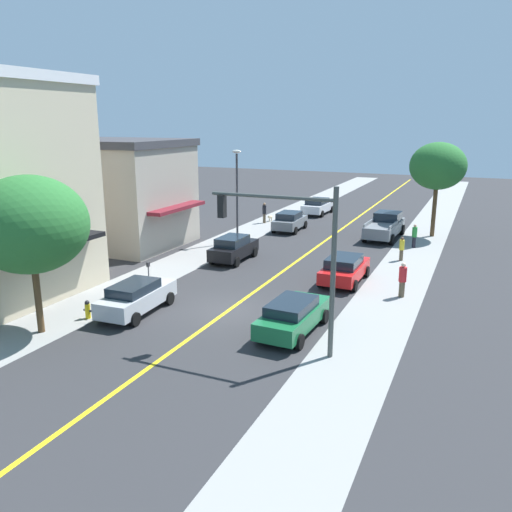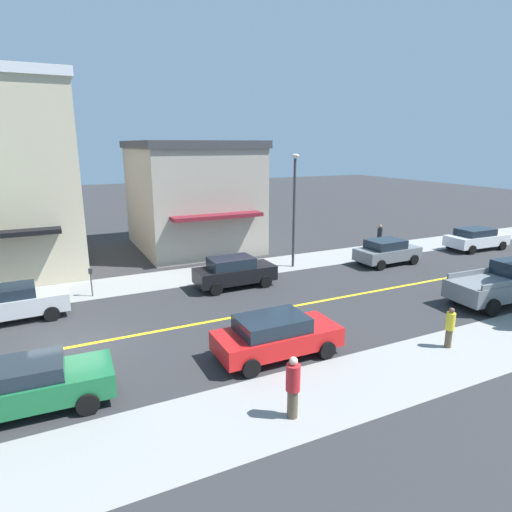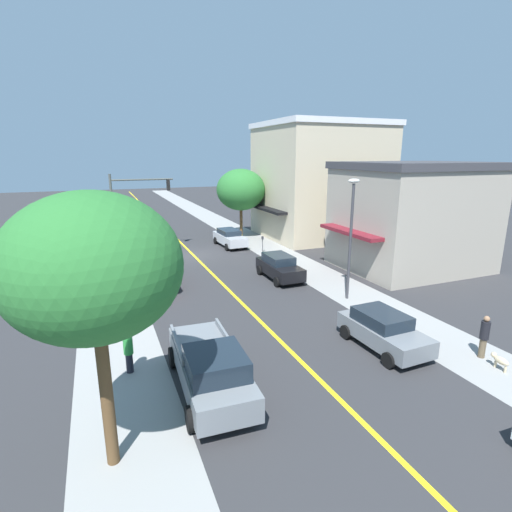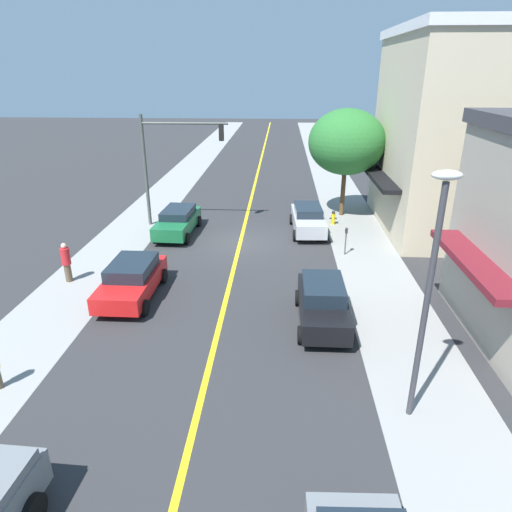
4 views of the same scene
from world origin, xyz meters
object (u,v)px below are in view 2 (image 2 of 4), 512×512
pedestrian_black_shirt (380,236)px  small_dog (391,244)px  street_lamp (294,199)px  black_sedan_left_curb (234,272)px  parking_meter (91,278)px  grey_pickup_truck (507,283)px  grey_sedan_left_curb (387,251)px  silver_sedan_left_curb (9,303)px  green_sedan_right_curb (24,385)px  pedestrian_yellow_shirt (450,327)px  pedestrian_red_shirt (293,386)px  white_sedan_left_curb (476,238)px  red_sedan_right_curb (276,335)px

pedestrian_black_shirt → small_dog: size_ratio=2.35×
street_lamp → small_dog: (-0.93, 8.76, -3.81)m
black_sedan_left_curb → parking_meter: bearing=165.8°
grey_pickup_truck → pedestrian_black_shirt: 11.10m
black_sedan_left_curb → grey_pickup_truck: bearing=-35.9°
grey_sedan_left_curb → grey_pickup_truck: grey_pickup_truck is taller
silver_sedan_left_curb → parking_meter: bearing=24.2°
black_sedan_left_curb → grey_sedan_left_curb: black_sedan_left_curb is taller
street_lamp → black_sedan_left_curb: size_ratio=1.61×
green_sedan_right_curb → small_dog: (-10.58, 23.26, -0.41)m
pedestrian_yellow_shirt → pedestrian_red_shirt: bearing=101.1°
grey_pickup_truck → pedestrian_red_shirt: 14.26m
green_sedan_right_curb → pedestrian_black_shirt: size_ratio=2.61×
white_sedan_left_curb → pedestrian_yellow_shirt: 17.76m
white_sedan_left_curb → silver_sedan_left_curb: bearing=-177.8°
grey_sedan_left_curb → pedestrian_red_shirt: size_ratio=2.29×
pedestrian_red_shirt → small_dog: 21.83m
grey_pickup_truck → green_sedan_right_curb: bearing=-177.9°
white_sedan_left_curb → black_sedan_left_curb: bearing=-177.7°
pedestrian_black_shirt → small_dog: pedestrian_black_shirt is taller
black_sedan_left_curb → pedestrian_yellow_shirt: size_ratio=2.70×
red_sedan_right_curb → grey_pickup_truck: 12.55m
pedestrian_red_shirt → small_dog: pedestrian_red_shirt is taller
grey_sedan_left_curb → black_sedan_left_curb: bearing=177.9°
pedestrian_yellow_shirt → parking_meter: bearing=46.4°
small_dog → silver_sedan_left_curb: bearing=11.2°
white_sedan_left_curb → silver_sedan_left_curb: (0.19, -29.39, -0.00)m
grey_pickup_truck → pedestrian_red_shirt: (3.39, -13.85, 0.01)m
white_sedan_left_curb → grey_sedan_left_curb: bearing=-176.7°
street_lamp → grey_pickup_truck: size_ratio=1.17×
silver_sedan_left_curb → pedestrian_yellow_shirt: 17.90m
parking_meter → black_sedan_left_curb: size_ratio=0.34×
parking_meter → black_sedan_left_curb: bearing=76.0°
silver_sedan_left_curb → pedestrian_black_shirt: 23.33m
parking_meter → street_lamp: bearing=91.5°
black_sedan_left_curb → white_sedan_left_curb: black_sedan_left_curb is taller
grey_sedan_left_curb → pedestrian_yellow_shirt: size_ratio=2.68×
pedestrian_yellow_shirt → pedestrian_black_shirt: 15.57m
grey_sedan_left_curb → small_dog: size_ratio=5.46×
grey_pickup_truck → small_dog: bearing=78.3°
grey_pickup_truck → silver_sedan_left_curb: bearing=162.6°
red_sedan_right_curb → silver_sedan_left_curb: 11.69m
parking_meter → white_sedan_left_curb: white_sedan_left_curb is taller
street_lamp → pedestrian_black_shirt: (-1.12, 7.84, -3.22)m
street_lamp → red_sedan_right_curb: bearing=-33.6°
pedestrian_yellow_shirt → small_dog: size_ratio=2.04×
pedestrian_yellow_shirt → red_sedan_right_curb: bearing=72.4°
small_dog → pedestrian_black_shirt: bearing=-7.7°
silver_sedan_left_curb → pedestrian_yellow_shirt: bearing=-36.6°
silver_sedan_left_curb → pedestrian_red_shirt: 13.40m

